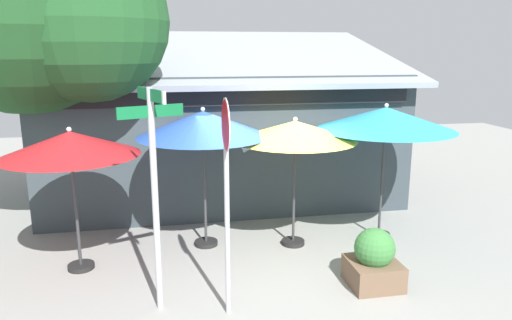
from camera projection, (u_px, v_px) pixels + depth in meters
name	position (u px, v px, depth m)	size (l,w,h in m)	color
ground_plane	(276.00, 268.00, 8.29)	(28.00, 28.00, 0.10)	gray
cafe_building	(220.00, 129.00, 12.30)	(8.67, 5.41, 4.15)	#333D42
street_sign_post	(154.00, 178.00, 6.48)	(0.85, 0.91, 3.17)	#A8AAB2
stop_sign	(226.00, 171.00, 6.33)	(0.07, 0.71, 3.04)	#A8AAB2
patio_umbrella_crimson_left	(70.00, 145.00, 7.67)	(2.20, 2.20, 2.44)	black
patio_umbrella_royal_blue_center	(203.00, 125.00, 8.62)	(2.41, 2.41, 2.64)	black
patio_umbrella_mustard_right	(295.00, 132.00, 8.68)	(2.27, 2.27, 2.45)	black
patio_umbrella_teal_far_right	(386.00, 119.00, 9.01)	(2.61, 2.61, 2.66)	black
shade_tree	(38.00, 4.00, 8.78)	(4.81, 4.31, 6.72)	brown
sidewalk_planter	(374.00, 260.00, 7.49)	(0.78, 0.78, 0.94)	brown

